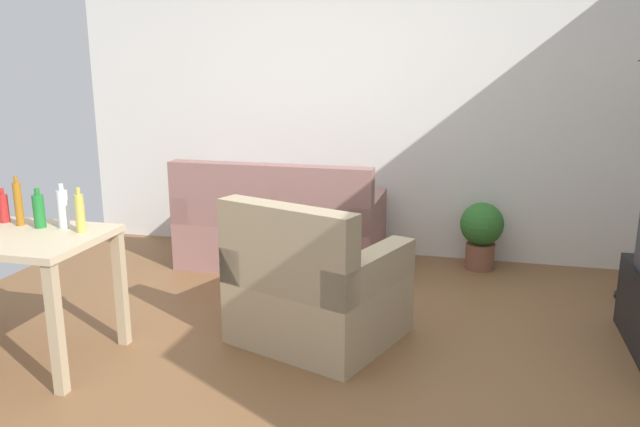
% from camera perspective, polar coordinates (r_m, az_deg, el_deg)
% --- Properties ---
extents(ground_plane, '(5.20, 4.40, 0.02)m').
position_cam_1_polar(ground_plane, '(3.87, -3.33, -12.66)').
color(ground_plane, brown).
extents(wall_rear, '(5.20, 0.10, 2.70)m').
position_cam_1_polar(wall_rear, '(5.61, 3.29, 10.05)').
color(wall_rear, silver).
rests_on(wall_rear, ground_plane).
extents(couch, '(1.67, 0.84, 0.92)m').
position_cam_1_polar(couch, '(5.32, -3.65, -1.54)').
color(couch, '#996B66').
rests_on(couch, ground_plane).
extents(desk, '(1.20, 0.71, 0.76)m').
position_cam_1_polar(desk, '(4.02, -27.23, -3.10)').
color(desk, '#C6B28E').
rests_on(desk, ground_plane).
extents(potted_plant, '(0.36, 0.36, 0.57)m').
position_cam_1_polar(potted_plant, '(5.38, 14.56, -1.56)').
color(potted_plant, brown).
rests_on(potted_plant, ground_plane).
extents(armchair, '(1.13, 1.10, 0.92)m').
position_cam_1_polar(armchair, '(3.89, -0.52, -7.15)').
color(armchair, tan).
rests_on(armchair, ground_plane).
extents(bottle_red, '(0.06, 0.06, 0.21)m').
position_cam_1_polar(bottle_red, '(4.22, -26.99, 0.48)').
color(bottle_red, '#AD2323').
rests_on(bottle_red, desk).
extents(bottle_amber, '(0.05, 0.05, 0.30)m').
position_cam_1_polar(bottle_amber, '(4.08, -25.89, 0.84)').
color(bottle_amber, '#9E6019').
rests_on(bottle_amber, desk).
extents(bottle_green, '(0.07, 0.07, 0.24)m').
position_cam_1_polar(bottle_green, '(3.99, -24.34, 0.25)').
color(bottle_green, '#1E722D').
rests_on(bottle_green, desk).
extents(bottle_clear, '(0.06, 0.06, 0.26)m').
position_cam_1_polar(bottle_clear, '(3.92, -22.47, 0.43)').
color(bottle_clear, silver).
rests_on(bottle_clear, desk).
extents(bottle_squat, '(0.05, 0.05, 0.26)m').
position_cam_1_polar(bottle_squat, '(3.79, -21.13, 0.08)').
color(bottle_squat, '#BCB24C').
rests_on(bottle_squat, desk).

